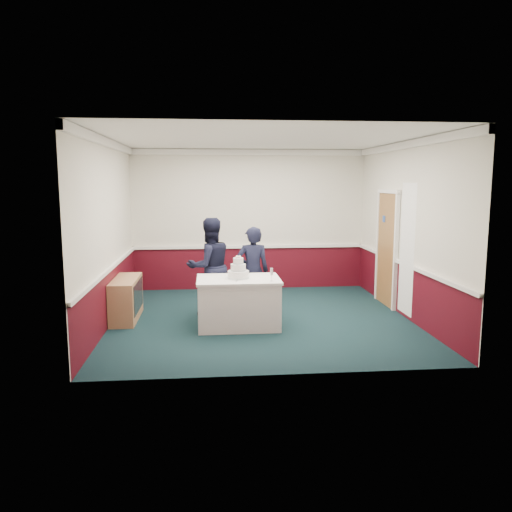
{
  "coord_description": "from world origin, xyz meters",
  "views": [
    {
      "loc": [
        -0.86,
        -8.21,
        2.31
      ],
      "look_at": [
        -0.1,
        -0.1,
        1.1
      ],
      "focal_mm": 35.0,
      "sensor_mm": 36.0,
      "label": 1
    }
  ],
  "objects": [
    {
      "name": "cake_table",
      "position": [
        -0.41,
        -0.4,
        0.4
      ],
      "size": [
        1.32,
        0.92,
        0.79
      ],
      "color": "white",
      "rests_on": "ground"
    },
    {
      "name": "room_shell",
      "position": [
        0.08,
        0.61,
        1.97
      ],
      "size": [
        5.0,
        5.0,
        3.0
      ],
      "color": "silver",
      "rests_on": "ground"
    },
    {
      "name": "person_man",
      "position": [
        -0.86,
        0.39,
        0.85
      ],
      "size": [
        1.01,
        0.91,
        1.7
      ],
      "primitive_type": "imported",
      "rotation": [
        0.0,
        0.0,
        3.53
      ],
      "color": "black",
      "rests_on": "ground"
    },
    {
      "name": "champagne_flute",
      "position": [
        0.09,
        -0.68,
        0.93
      ],
      "size": [
        0.05,
        0.05,
        0.21
      ],
      "color": "silver",
      "rests_on": "cake_table"
    },
    {
      "name": "sideboard",
      "position": [
        -2.28,
        0.2,
        0.35
      ],
      "size": [
        0.41,
        1.2,
        0.7
      ],
      "color": "tan",
      "rests_on": "ground"
    },
    {
      "name": "cake_knife",
      "position": [
        -0.44,
        -0.6,
        0.79
      ],
      "size": [
        0.07,
        0.22,
        0.0
      ],
      "primitive_type": "cube",
      "rotation": [
        0.0,
        0.0,
        -0.28
      ],
      "color": "silver",
      "rests_on": "cake_table"
    },
    {
      "name": "wedding_cake",
      "position": [
        -0.41,
        -0.4,
        0.9
      ],
      "size": [
        0.35,
        0.35,
        0.36
      ],
      "color": "white",
      "rests_on": "cake_table"
    },
    {
      "name": "person_woman",
      "position": [
        -0.12,
        0.28,
        0.78
      ],
      "size": [
        0.57,
        0.38,
        1.56
      ],
      "primitive_type": "imported",
      "rotation": [
        0.0,
        0.0,
        3.16
      ],
      "color": "black",
      "rests_on": "ground"
    },
    {
      "name": "ground",
      "position": [
        0.0,
        0.0,
        0.0
      ],
      "size": [
        5.0,
        5.0,
        0.0
      ],
      "primitive_type": "plane",
      "color": "#11262B",
      "rests_on": "ground"
    }
  ]
}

